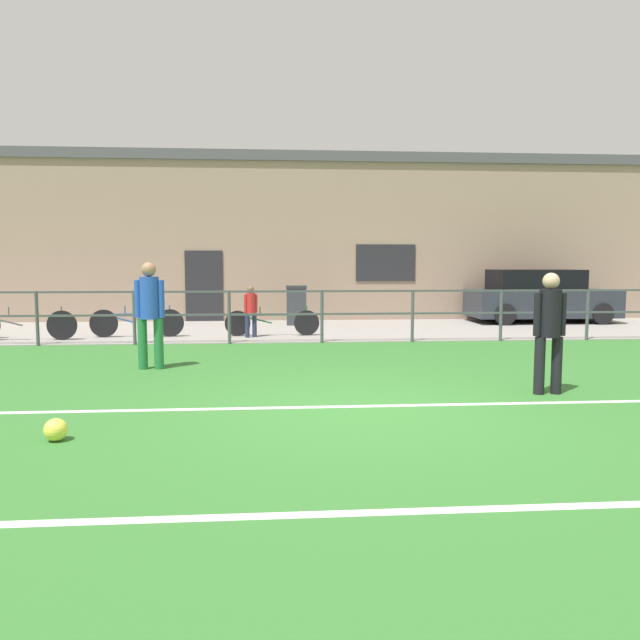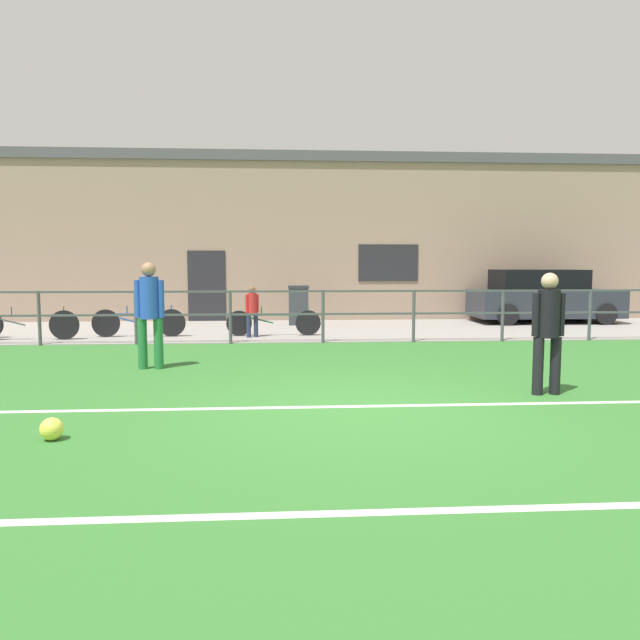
# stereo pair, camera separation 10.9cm
# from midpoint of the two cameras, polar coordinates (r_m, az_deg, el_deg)

# --- Properties ---
(ground) EXTENTS (60.00, 44.00, 0.04)m
(ground) POSITION_cam_midpoint_polar(r_m,az_deg,el_deg) (7.22, 4.16, -8.68)
(ground) COLOR #33702D
(field_line_touchline) EXTENTS (36.00, 0.11, 0.00)m
(field_line_touchline) POSITION_cam_midpoint_polar(r_m,az_deg,el_deg) (7.37, 3.98, -8.19)
(field_line_touchline) COLOR white
(field_line_touchline) RESTS_ON ground
(field_line_hash) EXTENTS (36.00, 0.11, 0.00)m
(field_line_hash) POSITION_cam_midpoint_polar(r_m,az_deg,el_deg) (4.47, 9.62, -17.51)
(field_line_hash) COLOR white
(field_line_hash) RESTS_ON ground
(pavement_strip) EXTENTS (48.00, 5.00, 0.02)m
(pavement_strip) POSITION_cam_midpoint_polar(r_m,az_deg,el_deg) (15.56, -0.18, -0.93)
(pavement_strip) COLOR gray
(pavement_strip) RESTS_ON ground
(perimeter_fence) EXTENTS (36.07, 0.07, 1.15)m
(perimeter_fence) POSITION_cam_midpoint_polar(r_m,az_deg,el_deg) (13.00, 0.52, 1.08)
(perimeter_fence) COLOR #474C51
(perimeter_fence) RESTS_ON ground
(clubhouse_facade) EXTENTS (28.00, 2.56, 5.02)m
(clubhouse_facade) POSITION_cam_midpoint_polar(r_m,az_deg,el_deg) (19.17, -0.89, 7.79)
(clubhouse_facade) COLOR gray
(clubhouse_facade) RESTS_ON ground
(player_goalkeeper) EXTENTS (0.44, 0.28, 1.61)m
(player_goalkeeper) POSITION_cam_midpoint_polar(r_m,az_deg,el_deg) (8.44, 21.22, -0.52)
(player_goalkeeper) COLOR black
(player_goalkeeper) RESTS_ON ground
(player_striker) EXTENTS (0.48, 0.31, 1.75)m
(player_striker) POSITION_cam_midpoint_polar(r_m,az_deg,el_deg) (10.17, -15.61, 1.05)
(player_striker) COLOR #237038
(player_striker) RESTS_ON ground
(soccer_ball_match) EXTENTS (0.23, 0.23, 0.23)m
(soccer_ball_match) POSITION_cam_midpoint_polar(r_m,az_deg,el_deg) (6.52, -23.72, -9.47)
(soccer_ball_match) COLOR #E5E04C
(soccer_ball_match) RESTS_ON ground
(spectator_child) EXTENTS (0.31, 0.21, 1.19)m
(spectator_child) POSITION_cam_midpoint_polar(r_m,az_deg,el_deg) (13.94, -6.25, 1.13)
(spectator_child) COLOR #232D4C
(spectator_child) RESTS_ON pavement_strip
(parked_car_red) EXTENTS (4.12, 1.81, 1.52)m
(parked_car_red) POSITION_cam_midpoint_polar(r_m,az_deg,el_deg) (18.54, 20.57, 2.03)
(parked_car_red) COLOR #282D38
(parked_car_red) RESTS_ON pavement_strip
(bicycle_parked_0) EXTENTS (2.34, 0.04, 0.76)m
(bicycle_parked_0) POSITION_cam_midpoint_polar(r_m,az_deg,el_deg) (14.88, -26.04, -0.40)
(bicycle_parked_0) COLOR black
(bicycle_parked_0) RESTS_ON pavement_strip
(bicycle_parked_2) EXTENTS (2.15, 0.04, 0.74)m
(bicycle_parked_2) POSITION_cam_midpoint_polar(r_m,az_deg,el_deg) (14.56, -16.66, -0.22)
(bicycle_parked_2) COLOR black
(bicycle_parked_2) RESTS_ON pavement_strip
(bicycle_parked_3) EXTENTS (2.23, 0.04, 0.71)m
(bicycle_parked_3) POSITION_cam_midpoint_polar(r_m,az_deg,el_deg) (14.20, -4.23, -0.23)
(bicycle_parked_3) COLOR black
(bicycle_parked_3) RESTS_ON pavement_strip
(trash_bin_0) EXTENTS (0.56, 0.48, 1.09)m
(trash_bin_0) POSITION_cam_midpoint_polar(r_m,az_deg,el_deg) (16.68, -1.88, 1.44)
(trash_bin_0) COLOR #33383D
(trash_bin_0) RESTS_ON pavement_strip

